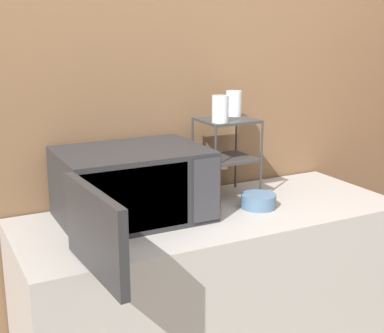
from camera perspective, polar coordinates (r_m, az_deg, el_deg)
wall_back at (r=2.43m, az=-1.79°, el=6.67°), size 8.00×0.06×2.60m
counter at (r=2.41m, az=2.14°, el=-14.97°), size 1.61×0.63×0.90m
microwave at (r=2.10m, az=-6.52°, el=-2.09°), size 0.60×0.86×0.28m
dish_rack at (r=2.36m, az=3.71°, el=2.66°), size 0.24×0.22×0.35m
glass_front_left at (r=2.25m, az=3.02°, el=6.15°), size 0.07×0.07×0.11m
glass_back_right at (r=2.42m, az=4.47°, el=6.73°), size 0.07×0.07×0.11m
bowl at (r=2.28m, az=7.11°, el=-3.68°), size 0.15×0.15×0.06m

